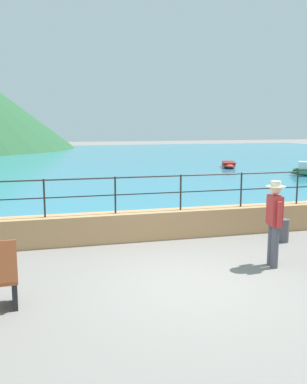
# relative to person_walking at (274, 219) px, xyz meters

# --- Properties ---
(ground_plane) EXTENTS (120.00, 120.00, 0.00)m
(ground_plane) POSITION_rel_person_walking_xyz_m (-1.92, -0.52, -0.98)
(ground_plane) COLOR slate
(promenade_wall) EXTENTS (20.00, 0.56, 0.70)m
(promenade_wall) POSITION_rel_person_walking_xyz_m (-1.92, 2.68, -0.63)
(promenade_wall) COLOR tan
(promenade_wall) RESTS_ON ground
(railing) EXTENTS (18.44, 0.04, 0.90)m
(railing) POSITION_rel_person_walking_xyz_m (-1.92, 2.68, 0.34)
(railing) COLOR #282623
(railing) RESTS_ON promenade_wall
(lake_water) EXTENTS (64.00, 44.32, 0.06)m
(lake_water) POSITION_rel_person_walking_xyz_m (-1.92, 25.32, -0.95)
(lake_water) COLOR teal
(lake_water) RESTS_ON ground
(person_walking) EXTENTS (0.38, 0.56, 1.75)m
(person_walking) POSITION_rel_person_walking_xyz_m (0.00, 0.00, 0.00)
(person_walking) COLOR #4C4C56
(person_walking) RESTS_ON ground
(bollard) EXTENTS (0.24, 0.24, 0.57)m
(bollard) POSITION_rel_person_walking_xyz_m (1.20, 1.53, -0.69)
(bollard) COLOR #4C4C51
(bollard) RESTS_ON ground
(boat_2) EXTENTS (1.65, 2.47, 0.36)m
(boat_2) POSITION_rel_person_walking_xyz_m (7.15, 17.65, -0.72)
(boat_2) COLOR red
(boat_2) RESTS_ON lake_water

